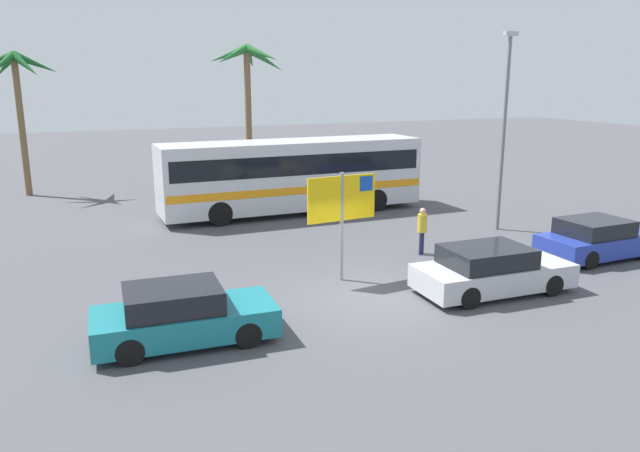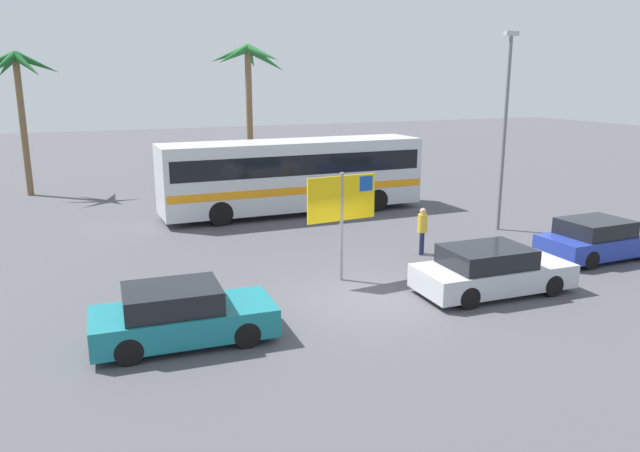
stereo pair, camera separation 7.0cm
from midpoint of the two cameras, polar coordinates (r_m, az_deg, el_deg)
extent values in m
plane|color=#4C4C51|center=(16.50, 4.38, -6.90)|extent=(120.00, 120.00, 0.00)
cube|color=silver|center=(26.58, -2.69, 4.88)|extent=(11.44, 2.50, 2.90)
cube|color=black|center=(26.50, -2.70, 6.06)|extent=(10.98, 2.53, 0.84)
cube|color=orange|center=(26.66, -2.67, 3.80)|extent=(11.33, 2.53, 0.32)
cylinder|color=black|center=(29.20, 3.10, 3.23)|extent=(1.00, 0.28, 1.00)
cylinder|color=black|center=(27.23, 5.19, 2.43)|extent=(1.00, 0.28, 1.00)
cylinder|color=black|center=(26.87, -10.61, 2.10)|extent=(1.00, 0.28, 1.00)
cylinder|color=black|center=(24.72, -9.45, 1.15)|extent=(1.00, 0.28, 1.00)
cylinder|color=gray|center=(17.58, 1.92, -0.11)|extent=(0.11, 0.11, 3.20)
cube|color=yellow|center=(17.40, 1.95, 2.61)|extent=(2.20, 0.26, 1.30)
cube|color=#1447A8|center=(17.74, 4.19, 4.01)|extent=(0.44, 0.11, 0.44)
cube|color=#23389E|center=(22.05, 24.53, -1.50)|extent=(4.01, 1.89, 0.64)
cube|color=black|center=(21.74, 24.26, -0.09)|extent=(2.10, 1.71, 0.52)
cylinder|color=black|center=(23.53, 24.97, -1.11)|extent=(0.60, 0.17, 0.60)
cylinder|color=black|center=(21.76, 20.69, -1.83)|extent=(0.60, 0.17, 0.60)
cylinder|color=black|center=(20.67, 23.93, -2.93)|extent=(0.60, 0.17, 0.60)
cube|color=#19757F|center=(14.13, -12.67, -8.72)|extent=(4.11, 1.97, 0.64)
cube|color=black|center=(13.90, -13.78, -6.60)|extent=(2.18, 1.73, 0.52)
cylinder|color=black|center=(15.11, -8.32, -7.76)|extent=(0.61, 0.19, 0.60)
cylinder|color=black|center=(13.66, -6.90, -10.12)|extent=(0.61, 0.19, 0.60)
cylinder|color=black|center=(14.87, -17.87, -8.68)|extent=(0.61, 0.19, 0.60)
cylinder|color=black|center=(13.39, -17.54, -11.21)|extent=(0.61, 0.19, 0.60)
cube|color=#B7BABF|center=(17.52, 15.81, -4.47)|extent=(4.40, 2.00, 0.64)
cube|color=black|center=(17.20, 15.24, -2.75)|extent=(2.31, 1.78, 0.52)
cylinder|color=black|center=(19.01, 17.51, -3.75)|extent=(0.61, 0.18, 0.60)
cylinder|color=black|center=(17.79, 20.89, -5.22)|extent=(0.61, 0.18, 0.60)
cylinder|color=black|center=(17.51, 10.57, -4.83)|extent=(0.61, 0.18, 0.60)
cylinder|color=black|center=(16.18, 13.72, -6.56)|extent=(0.61, 0.18, 0.60)
cylinder|color=#1E2347|center=(20.67, 9.35, -1.65)|extent=(0.13, 0.13, 0.77)
cylinder|color=#1E2347|center=(20.85, 9.45, -1.53)|extent=(0.13, 0.13, 0.77)
cylinder|color=gold|center=(20.59, 9.47, 0.27)|extent=(0.32, 0.32, 0.61)
sphere|color=tan|center=(20.50, 9.52, 1.39)|extent=(0.21, 0.21, 0.21)
cylinder|color=slate|center=(24.34, 16.74, 8.05)|extent=(0.14, 0.14, 7.28)
cube|color=#B2B2B7|center=(24.29, 17.37, 16.85)|extent=(0.56, 0.20, 0.16)
cylinder|color=brown|center=(33.89, -26.21, 8.15)|extent=(0.32, 0.32, 6.67)
cone|color=#195623|center=(33.59, -25.15, 13.60)|extent=(2.14, 0.82, 1.21)
cone|color=#195623|center=(34.63, -25.97, 13.45)|extent=(1.34, 2.05, 1.25)
cone|color=#195623|center=(34.61, -27.48, 13.16)|extent=(1.42, 1.98, 1.39)
cone|color=#195623|center=(33.02, -27.72, 13.32)|extent=(1.45, 2.01, 1.25)
cone|color=#195623|center=(33.01, -25.93, 13.40)|extent=(1.49, 1.95, 1.36)
cylinder|color=brown|center=(31.51, -6.77, 9.46)|extent=(0.32, 0.32, 7.04)
cone|color=#23662D|center=(31.74, -5.26, 15.28)|extent=(2.10, 0.48, 1.46)
cone|color=#23662D|center=(32.42, -6.65, 15.39)|extent=(1.33, 2.13, 1.27)
cone|color=#23662D|center=(31.90, -8.69, 15.57)|extent=(1.93, 1.79, 1.06)
cone|color=#23662D|center=(30.70, -8.26, 15.56)|extent=(2.09, 1.51, 1.16)
cone|color=#23662D|center=(30.71, -5.56, 15.77)|extent=(1.40, 2.16, 1.02)
camera|label=1|loc=(0.04, -90.11, -0.03)|focal=34.13mm
camera|label=2|loc=(0.04, 89.89, 0.03)|focal=34.13mm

